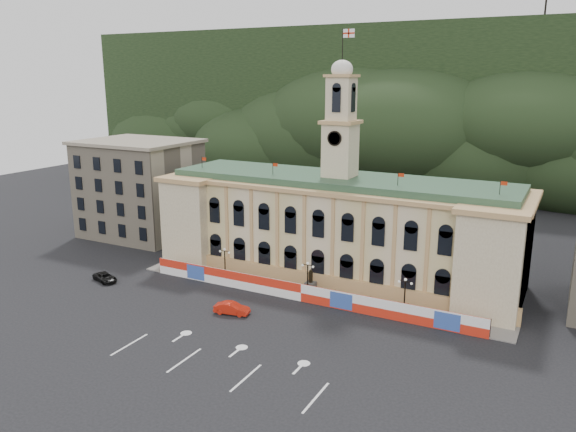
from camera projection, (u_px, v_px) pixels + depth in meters
The scene contains 13 objects.
ground at pixel (244, 346), 65.22m from camera, with size 260.00×260.00×0.00m, color black.
lane_markings at pixel (220, 365), 60.93m from camera, with size 26.00×10.00×0.02m, color white, non-canonical shape.
hill_ridge at pixel (463, 114), 165.30m from camera, with size 230.00×80.00×64.00m.
city_hall at pixel (338, 226), 87.06m from camera, with size 56.20×17.60×37.10m.
side_building_left at pixel (140, 188), 108.91m from camera, with size 21.00×17.00×18.60m.
hoarding_fence at pixel (302, 293), 77.84m from camera, with size 50.00×0.44×2.50m.
pavement at pixel (310, 294), 80.46m from camera, with size 56.00×5.50×0.16m, color slate.
statue at pixel (311, 286), 80.40m from camera, with size 1.40×1.40×3.72m.
lamp_left at pixel (225, 261), 85.39m from camera, with size 1.96×0.44×5.15m.
lamp_center at pixel (308, 276), 79.09m from camera, with size 1.96×0.44×5.15m.
lamp_right at pixel (405, 293), 72.78m from camera, with size 1.96×0.44×5.15m.
red_sedan at pixel (232, 308), 73.74m from camera, with size 4.95×2.53×1.56m, color red.
black_suv at pixel (105, 277), 85.51m from camera, with size 5.08×3.49×1.29m, color black.
Camera 1 is at (32.22, -50.42, 30.46)m, focal length 35.00 mm.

